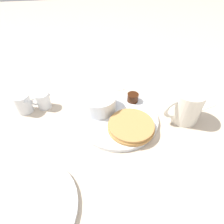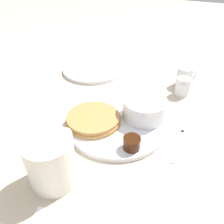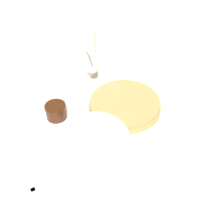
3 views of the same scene
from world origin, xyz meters
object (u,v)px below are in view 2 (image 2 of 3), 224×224
(creamer_pitcher_near, at_px, (183,86))
(fork, at_px, (181,136))
(plate, at_px, (117,123))
(bowl, at_px, (144,108))
(coffee_mug, at_px, (52,160))
(creamer_pitcher_far, at_px, (185,76))

(creamer_pitcher_near, height_order, fork, creamer_pitcher_near)
(fork, bearing_deg, plate, 13.03)
(plate, bearing_deg, creamer_pitcher_near, -114.39)
(plate, xyz_separation_m, bowl, (-0.05, -0.05, 0.03))
(creamer_pitcher_near, xyz_separation_m, fork, (-0.05, 0.20, -0.03))
(creamer_pitcher_near, relative_size, fork, 0.43)
(bowl, height_order, coffee_mug, coffee_mug)
(bowl, height_order, creamer_pitcher_near, bowl)
(bowl, bearing_deg, creamer_pitcher_far, -100.70)
(creamer_pitcher_far, bearing_deg, plate, 71.92)
(plate, height_order, coffee_mug, coffee_mug)
(creamer_pitcher_near, distance_m, creamer_pitcher_far, 0.06)
(plate, bearing_deg, fork, -166.97)
(plate, xyz_separation_m, coffee_mug, (0.03, 0.20, 0.04))
(creamer_pitcher_near, height_order, creamer_pitcher_far, creamer_pitcher_far)
(coffee_mug, relative_size, creamer_pitcher_near, 1.90)
(coffee_mug, height_order, fork, coffee_mug)
(plate, distance_m, creamer_pitcher_near, 0.26)
(plate, height_order, fork, plate)
(creamer_pitcher_near, bearing_deg, plate, 65.61)
(plate, distance_m, bowl, 0.08)
(creamer_pitcher_far, bearing_deg, coffee_mug, 75.69)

